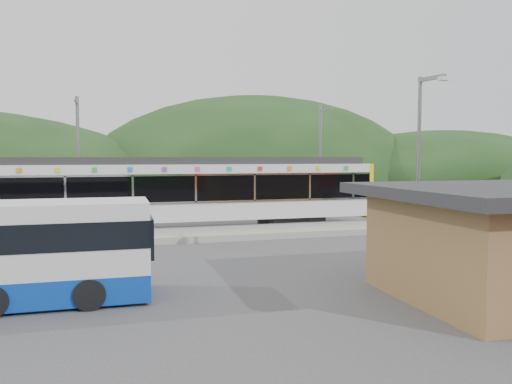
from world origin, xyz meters
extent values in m
plane|color=#4C4C4F|center=(0.00, 0.00, 0.00)|extent=(120.00, 120.00, 0.00)
ellipsoid|color=#1E3D19|center=(16.00, 54.00, 0.00)|extent=(52.00, 39.00, 26.00)
ellipsoid|color=#1E3D19|center=(45.00, 48.00, 0.00)|extent=(44.00, 33.00, 16.00)
cube|color=#9E9E99|center=(0.00, 3.30, 0.15)|extent=(26.00, 3.20, 0.30)
cube|color=yellow|center=(0.00, 2.00, 0.30)|extent=(26.00, 0.10, 0.01)
cube|color=black|center=(-7.84, 6.00, 0.30)|extent=(3.20, 2.20, 0.56)
cube|color=black|center=(4.16, 6.00, 0.30)|extent=(3.20, 2.20, 0.56)
cube|color=silver|center=(-1.84, 6.00, 1.04)|extent=(20.00, 2.90, 0.92)
cube|color=black|center=(-1.84, 6.00, 2.23)|extent=(20.00, 2.96, 1.45)
cube|color=silver|center=(-1.84, 4.50, 1.55)|extent=(20.00, 0.05, 0.10)
cube|color=silver|center=(-1.84, 4.50, 2.90)|extent=(20.00, 0.05, 0.10)
cube|color=silver|center=(-1.84, 6.00, 3.17)|extent=(20.00, 2.90, 0.45)
cube|color=#2D2D30|center=(-1.84, 6.00, 3.58)|extent=(19.40, 2.50, 0.36)
cube|color=yellow|center=(8.28, 6.00, 1.90)|extent=(0.24, 2.92, 3.00)
cube|color=silver|center=(-7.34, 4.50, 2.23)|extent=(0.10, 0.05, 1.35)
cube|color=silver|center=(-4.34, 4.50, 2.23)|extent=(0.10, 0.05, 1.35)
cube|color=silver|center=(-1.34, 4.50, 2.23)|extent=(0.10, 0.05, 1.35)
cube|color=silver|center=(1.66, 4.50, 2.23)|extent=(0.10, 0.05, 1.35)
cube|color=silver|center=(4.66, 4.50, 2.23)|extent=(0.10, 0.05, 1.35)
cube|color=silver|center=(7.16, 4.50, 2.23)|extent=(0.10, 0.05, 1.35)
cube|color=orange|center=(-9.24, 4.51, 3.18)|extent=(0.22, 0.04, 0.22)
cube|color=yellow|center=(-7.64, 4.51, 3.18)|extent=(0.22, 0.04, 0.22)
cube|color=green|center=(-6.04, 4.51, 3.18)|extent=(0.22, 0.04, 0.22)
cube|color=blue|center=(-4.44, 4.51, 3.18)|extent=(0.22, 0.04, 0.22)
cube|color=purple|center=(-2.84, 4.51, 3.18)|extent=(0.22, 0.04, 0.22)
cube|color=#E54C8C|center=(-1.24, 4.51, 3.18)|extent=(0.22, 0.04, 0.22)
cube|color=#19A5A5|center=(0.36, 4.51, 3.18)|extent=(0.22, 0.04, 0.22)
cube|color=red|center=(1.96, 4.51, 3.18)|extent=(0.22, 0.04, 0.22)
cube|color=orange|center=(3.56, 4.51, 3.18)|extent=(0.22, 0.04, 0.22)
cube|color=yellow|center=(5.16, 4.51, 3.18)|extent=(0.22, 0.04, 0.22)
cube|color=green|center=(6.76, 4.51, 3.18)|extent=(0.22, 0.04, 0.22)
cylinder|color=slate|center=(-7.00, 8.60, 3.50)|extent=(0.18, 0.18, 7.00)
cube|color=slate|center=(-7.00, 7.80, 6.60)|extent=(0.08, 1.80, 0.08)
cylinder|color=slate|center=(7.00, 8.60, 3.50)|extent=(0.18, 0.18, 7.00)
cube|color=slate|center=(7.00, 7.80, 6.60)|extent=(0.08, 1.80, 0.08)
cylinder|color=black|center=(-8.01, -6.01, 0.39)|extent=(0.80, 2.30, 0.78)
cylinder|color=black|center=(-5.83, -6.02, 0.39)|extent=(0.80, 2.30, 0.78)
cylinder|color=slate|center=(4.35, -5.58, 3.17)|extent=(0.12, 0.12, 6.34)
cube|color=slate|center=(4.35, -6.05, 6.24)|extent=(0.33, 1.06, 0.12)
cube|color=silver|center=(4.35, -6.53, 6.15)|extent=(0.38, 0.25, 0.12)
camera|label=1|loc=(-5.22, -19.74, 3.76)|focal=35.00mm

